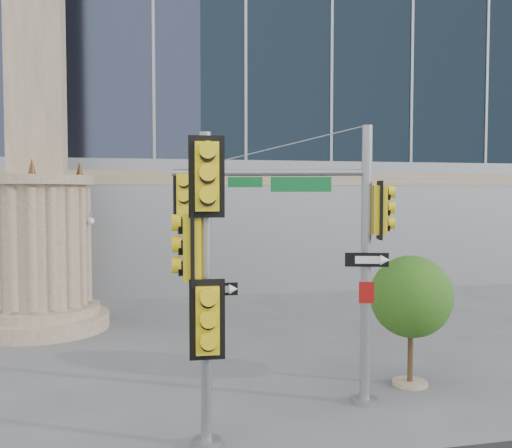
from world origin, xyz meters
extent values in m
plane|color=#545456|center=(0.00, 0.00, 0.00)|extent=(120.00, 120.00, 0.00)
cylinder|color=gray|center=(-6.00, 9.00, 0.25)|extent=(4.40, 4.40, 0.50)
cylinder|color=gray|center=(-6.00, 9.00, 0.65)|extent=(3.80, 3.80, 0.30)
cylinder|color=gray|center=(-6.00, 9.00, 2.80)|extent=(3.00, 3.00, 4.00)
cylinder|color=gray|center=(-6.00, 9.00, 4.95)|extent=(3.50, 3.50, 0.30)
cube|color=gray|center=(-6.00, 9.00, 10.50)|extent=(1.70, 1.70, 11.00)
cone|color=#472D14|center=(-4.70, 9.00, 5.35)|extent=(0.24, 0.24, 0.50)
cylinder|color=slate|center=(1.76, 0.34, 0.06)|extent=(0.55, 0.55, 0.12)
cylinder|color=slate|center=(1.76, 0.34, 2.97)|extent=(0.22, 0.22, 5.93)
cylinder|color=slate|center=(-0.23, 0.93, 4.94)|extent=(4.02, 1.32, 0.14)
cube|color=#0C672A|center=(0.43, 0.71, 4.70)|extent=(1.24, 0.41, 0.32)
cube|color=yellow|center=(-1.93, 1.44, 4.40)|extent=(0.60, 0.42, 1.24)
cube|color=yellow|center=(2.03, 0.26, 4.15)|extent=(0.42, 0.60, 1.24)
cube|color=black|center=(1.72, 0.20, 3.12)|extent=(0.88, 0.29, 0.30)
cube|color=maroon|center=(1.72, 0.20, 2.42)|extent=(0.31, 0.12, 0.45)
cylinder|color=slate|center=(-1.84, -1.00, 0.07)|extent=(0.53, 0.53, 0.13)
cylinder|color=slate|center=(-1.84, -1.00, 2.78)|extent=(0.20, 0.20, 5.57)
cube|color=yellow|center=(-1.85, -1.24, 4.79)|extent=(0.63, 0.35, 1.39)
cube|color=yellow|center=(-2.08, -0.99, 3.56)|extent=(0.35, 0.63, 1.39)
cube|color=yellow|center=(-1.85, -1.24, 2.34)|extent=(0.63, 0.35, 1.39)
cube|color=black|center=(-1.65, -1.14, 2.84)|extent=(0.69, 0.07, 0.22)
cylinder|color=gray|center=(3.28, 1.20, 0.05)|extent=(0.82, 0.82, 0.09)
cylinder|color=#382314|center=(3.28, 1.20, 0.82)|extent=(0.13, 0.13, 1.64)
sphere|color=#214C11|center=(3.28, 1.20, 2.10)|extent=(1.92, 1.92, 1.92)
sphere|color=#214C11|center=(3.70, 1.43, 1.83)|extent=(1.19, 1.19, 1.19)
sphere|color=#214C11|center=(2.96, 0.97, 1.87)|extent=(1.00, 1.00, 1.00)
camera|label=1|loc=(-3.18, -10.87, 4.49)|focal=40.00mm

